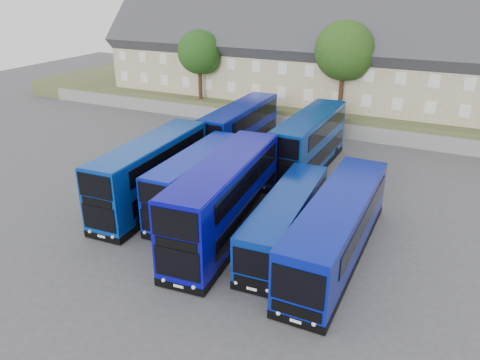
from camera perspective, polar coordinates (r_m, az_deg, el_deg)
The scene contains 13 objects.
ground at distance 28.61m, azimuth -5.59°, elevation -7.68°, with size 120.00×120.00×0.00m, color #48484D.
retaining_wall at distance 48.68m, azimuth 9.11°, elevation 6.40°, with size 70.00×0.40×1.50m, color slate.
earth_bank at distance 57.95m, azimuth 12.11°, elevation 9.16°, with size 80.00×20.00×2.00m, color #50552F.
terrace_row at distance 53.87m, azimuth 8.34°, elevation 14.46°, with size 48.00×10.40×11.20m.
dd_front_left at distance 32.87m, azimuth -10.72°, elevation 0.69°, with size 3.18×11.68×4.60m.
dd_front_mid at distance 31.80m, azimuth -5.32°, elevation -0.31°, with size 2.63×10.27×4.05m.
dd_front_right at distance 28.11m, azimuth -1.90°, elevation -2.58°, with size 3.84×12.50×4.90m.
dd_rear_left at distance 41.75m, azimuth -0.01°, elevation 5.95°, with size 2.69×11.36×4.51m.
dd_rear_right at distance 38.69m, azimuth 8.42°, elevation 4.39°, with size 2.85×11.77×4.66m.
coach_east_a at distance 27.92m, azimuth 5.57°, elevation -4.97°, with size 2.99×11.30×3.06m.
coach_east_b at distance 26.86m, azimuth 11.75°, elevation -5.87°, with size 2.86×13.44×3.67m.
tree_west at distance 53.74m, azimuth -4.80°, elevation 15.08°, with size 4.80×4.80×7.65m.
tree_mid at distance 48.10m, azimuth 12.78°, elevation 14.87°, with size 5.76×5.76×9.18m.
Camera 1 is at (13.08, -20.78, 14.68)m, focal length 35.00 mm.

